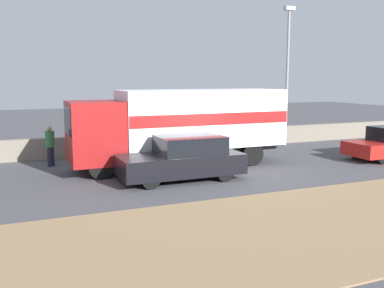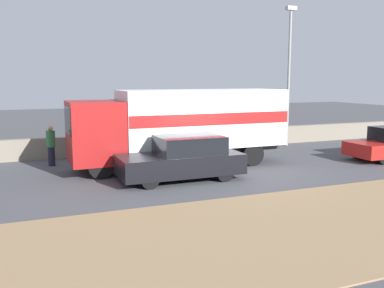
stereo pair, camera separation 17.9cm
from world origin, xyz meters
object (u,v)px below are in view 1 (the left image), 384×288
object	(u,v)px
box_truck	(184,122)
pedestrian	(50,145)
street_lamp	(287,67)
car_hatchback	(183,159)

from	to	relation	value
box_truck	pedestrian	world-z (taller)	box_truck
street_lamp	car_hatchback	size ratio (longest dim) A/B	1.65
car_hatchback	pedestrian	bearing A→B (deg)	-46.62
street_lamp	box_truck	world-z (taller)	street_lamp
street_lamp	pedestrian	size ratio (longest dim) A/B	4.33
street_lamp	pedestrian	xyz separation A→B (m)	(-12.23, -0.86, -3.34)
street_lamp	pedestrian	world-z (taller)	street_lamp
box_truck	car_hatchback	world-z (taller)	box_truck
street_lamp	car_hatchback	xyz separation A→B (m)	(-8.05, -5.28, -3.44)
pedestrian	car_hatchback	bearing A→B (deg)	-46.62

